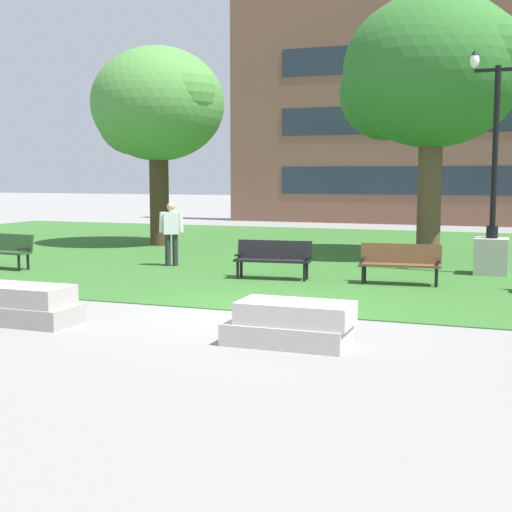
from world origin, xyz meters
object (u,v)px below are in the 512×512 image
(concrete_block_left, at_px, (291,324))
(park_bench_far_left, at_px, (3,249))
(park_bench_near_left, at_px, (273,257))
(park_bench_near_right, at_px, (400,261))
(person_bystander_near_lawn, at_px, (171,230))
(lamp_post_left, at_px, (492,230))
(concrete_block_center, at_px, (23,305))

(concrete_block_left, xyz_separation_m, park_bench_far_left, (-9.65, 5.45, 0.23))
(park_bench_near_left, xyz_separation_m, park_bench_near_right, (2.96, 0.19, 0.00))
(park_bench_near_right, bearing_deg, park_bench_far_left, -175.25)
(concrete_block_left, height_order, person_bystander_near_lawn, person_bystander_near_lawn)
(park_bench_far_left, relative_size, lamp_post_left, 0.34)
(concrete_block_left, bearing_deg, concrete_block_center, -178.94)
(park_bench_near_left, relative_size, park_bench_far_left, 1.00)
(person_bystander_near_lawn, bearing_deg, lamp_post_left, 8.60)
(park_bench_near_left, bearing_deg, person_bystander_near_lawn, 158.44)
(concrete_block_left, bearing_deg, person_bystander_near_lawn, 127.55)
(concrete_block_center, relative_size, lamp_post_left, 0.33)
(park_bench_near_left, xyz_separation_m, park_bench_far_left, (-7.30, -0.66, 0.00))
(park_bench_near_right, bearing_deg, person_bystander_near_lawn, 169.83)
(lamp_post_left, bearing_deg, concrete_block_left, -105.90)
(concrete_block_center, bearing_deg, person_bystander_near_lawn, 98.01)
(park_bench_far_left, distance_m, person_bystander_near_lawn, 4.43)
(park_bench_far_left, bearing_deg, concrete_block_left, -29.45)
(lamp_post_left, bearing_deg, park_bench_near_right, -128.20)
(lamp_post_left, bearing_deg, concrete_block_center, -129.14)
(concrete_block_center, relative_size, park_bench_far_left, 0.98)
(park_bench_near_left, xyz_separation_m, lamp_post_left, (4.82, 2.57, 0.58))
(concrete_block_center, height_order, park_bench_near_right, park_bench_near_right)
(park_bench_near_left, bearing_deg, lamp_post_left, 28.01)
(lamp_post_left, distance_m, person_bystander_near_lawn, 8.28)
(park_bench_near_left, relative_size, person_bystander_near_lawn, 1.08)
(park_bench_near_left, height_order, lamp_post_left, lamp_post_left)
(park_bench_near_right, height_order, person_bystander_near_lawn, person_bystander_near_lawn)
(concrete_block_left, height_order, park_bench_near_right, park_bench_near_right)
(person_bystander_near_lawn, bearing_deg, park_bench_near_right, -10.17)
(concrete_block_center, bearing_deg, lamp_post_left, 50.86)
(park_bench_near_right, bearing_deg, concrete_block_left, -95.48)
(park_bench_near_left, height_order, park_bench_near_right, same)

